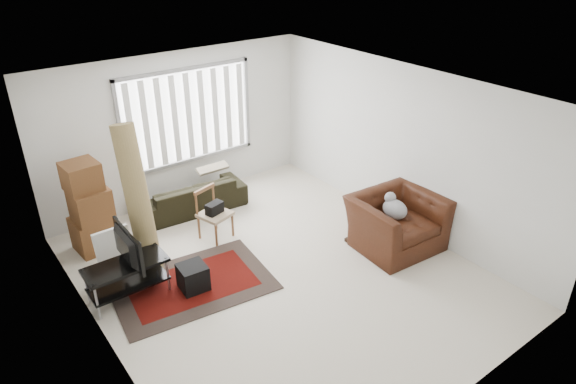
{
  "coord_description": "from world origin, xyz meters",
  "views": [
    {
      "loc": [
        -3.59,
        -5.0,
        4.53
      ],
      "look_at": [
        0.44,
        0.35,
        1.05
      ],
      "focal_mm": 32.0,
      "sensor_mm": 36.0,
      "label": 1
    }
  ],
  "objects_px": {
    "armchair": "(397,219)",
    "tv_stand": "(127,273)",
    "side_chair": "(214,212)",
    "moving_boxes": "(90,210)",
    "sofa": "(190,191)"
  },
  "relations": [
    {
      "from": "tv_stand",
      "to": "moving_boxes",
      "type": "height_order",
      "value": "moving_boxes"
    },
    {
      "from": "moving_boxes",
      "to": "sofa",
      "type": "xyz_separation_m",
      "value": [
        1.77,
        0.2,
        -0.31
      ]
    },
    {
      "from": "sofa",
      "to": "side_chair",
      "type": "distance_m",
      "value": 1.05
    },
    {
      "from": "tv_stand",
      "to": "armchair",
      "type": "relative_size",
      "value": 0.78
    },
    {
      "from": "sofa",
      "to": "side_chair",
      "type": "height_order",
      "value": "side_chair"
    },
    {
      "from": "sofa",
      "to": "armchair",
      "type": "bearing_deg",
      "value": 129.18
    },
    {
      "from": "side_chair",
      "to": "armchair",
      "type": "xyz_separation_m",
      "value": [
        2.14,
        -1.94,
        0.02
      ]
    },
    {
      "from": "sofa",
      "to": "armchair",
      "type": "height_order",
      "value": "armchair"
    },
    {
      "from": "armchair",
      "to": "moving_boxes",
      "type": "bearing_deg",
      "value": 147.73
    },
    {
      "from": "moving_boxes",
      "to": "side_chair",
      "type": "height_order",
      "value": "moving_boxes"
    },
    {
      "from": "armchair",
      "to": "tv_stand",
      "type": "bearing_deg",
      "value": 165.23
    },
    {
      "from": "sofa",
      "to": "armchair",
      "type": "relative_size",
      "value": 1.37
    },
    {
      "from": "side_chair",
      "to": "armchair",
      "type": "bearing_deg",
      "value": -58.46
    },
    {
      "from": "moving_boxes",
      "to": "armchair",
      "type": "height_order",
      "value": "moving_boxes"
    },
    {
      "from": "armchair",
      "to": "side_chair",
      "type": "bearing_deg",
      "value": 141.77
    }
  ]
}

